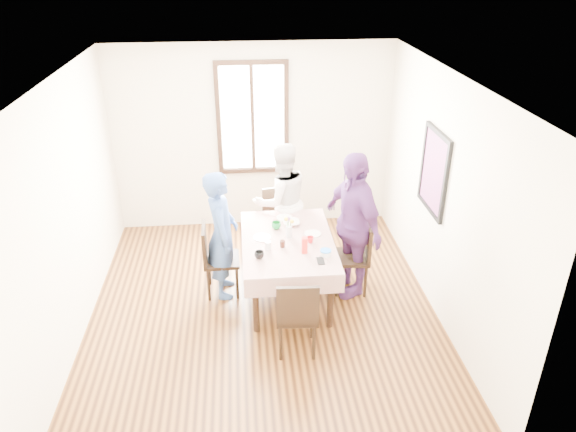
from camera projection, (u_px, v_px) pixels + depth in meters
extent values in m
plane|color=black|center=(264.00, 309.00, 6.28)|extent=(4.50, 4.50, 0.00)
plane|color=beige|center=(253.00, 138.00, 7.67)|extent=(4.00, 0.00, 4.00)
plane|color=beige|center=(443.00, 199.00, 5.84)|extent=(0.00, 4.50, 4.50)
cube|color=black|center=(253.00, 119.00, 7.51)|extent=(1.02, 0.06, 1.62)
cube|color=white|center=(252.00, 118.00, 7.52)|extent=(0.90, 0.02, 1.50)
cube|color=red|center=(434.00, 172.00, 6.01)|extent=(0.04, 0.76, 0.96)
cube|color=black|center=(288.00, 268.00, 6.39)|extent=(0.94, 1.45, 0.75)
cube|color=#500803|center=(288.00, 240.00, 6.22)|extent=(1.06, 1.57, 0.01)
cube|color=black|center=(222.00, 260.00, 6.41)|extent=(0.43, 0.43, 0.91)
cube|color=black|center=(351.00, 257.00, 6.46)|extent=(0.47, 0.47, 0.91)
cube|color=black|center=(281.00, 224.00, 7.24)|extent=(0.48, 0.48, 0.91)
cube|color=black|center=(297.00, 313.00, 5.47)|extent=(0.45, 0.45, 0.91)
imported|color=#33508C|center=(222.00, 235.00, 6.26)|extent=(0.39, 0.59, 1.59)
imported|color=white|center=(281.00, 201.00, 7.06)|extent=(0.94, 0.83, 1.62)
imported|color=#542A68|center=(352.00, 225.00, 6.26)|extent=(0.79, 1.14, 1.80)
imported|color=black|center=(259.00, 255.00, 5.83)|extent=(0.11, 0.11, 0.08)
imported|color=red|center=(310.00, 240.00, 6.14)|extent=(0.11, 0.11, 0.08)
imported|color=#0C7226|center=(276.00, 225.00, 6.44)|extent=(0.16, 0.16, 0.09)
imported|color=white|center=(291.00, 223.00, 6.54)|extent=(0.21, 0.21, 0.05)
cube|color=red|center=(305.00, 245.00, 5.92)|extent=(0.06, 0.06, 0.19)
cylinder|color=white|center=(326.00, 253.00, 5.89)|extent=(0.12, 0.12, 0.06)
cylinder|color=black|center=(282.00, 244.00, 6.05)|extent=(0.06, 0.06, 0.08)
cylinder|color=silver|center=(268.00, 245.00, 6.00)|extent=(0.07, 0.07, 0.10)
cube|color=black|center=(321.00, 261.00, 5.79)|extent=(0.08, 0.16, 0.01)
cylinder|color=silver|center=(289.00, 232.00, 6.25)|extent=(0.07, 0.07, 0.14)
cylinder|color=white|center=(262.00, 238.00, 6.25)|extent=(0.20, 0.20, 0.01)
cylinder|color=white|center=(313.00, 234.00, 6.34)|extent=(0.20, 0.20, 0.01)
cylinder|color=white|center=(284.00, 218.00, 6.71)|extent=(0.20, 0.20, 0.01)
cylinder|color=blue|center=(326.00, 250.00, 5.87)|extent=(0.12, 0.12, 0.01)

